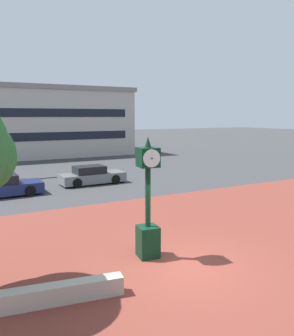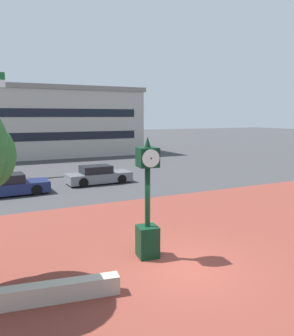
{
  "view_description": "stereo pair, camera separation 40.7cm",
  "coord_description": "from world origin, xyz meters",
  "px_view_note": "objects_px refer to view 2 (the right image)",
  "views": [
    {
      "loc": [
        -5.95,
        -8.34,
        4.72
      ],
      "look_at": [
        -0.49,
        1.66,
        2.99
      ],
      "focal_mm": 36.65,
      "sensor_mm": 36.0,
      "label": 1
    },
    {
      "loc": [
        -5.59,
        -8.53,
        4.72
      ],
      "look_at": [
        -0.49,
        1.66,
        2.99
      ],
      "focal_mm": 36.65,
      "sensor_mm": 36.0,
      "label": 2
    }
  ],
  "objects_px": {
    "car_street_far": "(98,175)",
    "car_street_near": "(9,186)",
    "street_clock": "(148,209)",
    "civic_building": "(24,121)"
  },
  "relations": [
    {
      "from": "car_street_near",
      "to": "car_street_far",
      "type": "xyz_separation_m",
      "value": [
        5.95,
        1.02,
        -0.0
      ]
    },
    {
      "from": "street_clock",
      "to": "civic_building",
      "type": "distance_m",
      "value": 35.13
    },
    {
      "from": "car_street_near",
      "to": "car_street_far",
      "type": "relative_size",
      "value": 1.0
    },
    {
      "from": "street_clock",
      "to": "car_street_far",
      "type": "relative_size",
      "value": 0.9
    },
    {
      "from": "car_street_far",
      "to": "car_street_near",
      "type": "bearing_deg",
      "value": -81.43
    },
    {
      "from": "street_clock",
      "to": "car_street_near",
      "type": "height_order",
      "value": "street_clock"
    },
    {
      "from": "car_street_near",
      "to": "civic_building",
      "type": "distance_m",
      "value": 23.72
    },
    {
      "from": "car_street_near",
      "to": "civic_building",
      "type": "height_order",
      "value": "civic_building"
    },
    {
      "from": "car_street_near",
      "to": "civic_building",
      "type": "xyz_separation_m",
      "value": [
        3.91,
        23.13,
        3.48
      ]
    },
    {
      "from": "street_clock",
      "to": "car_street_far",
      "type": "bearing_deg",
      "value": 86.39
    }
  ]
}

